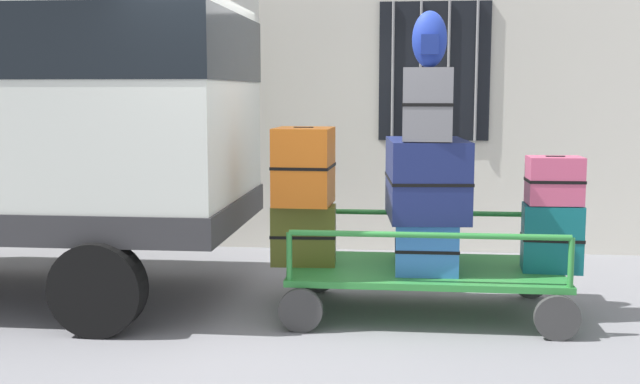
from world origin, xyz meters
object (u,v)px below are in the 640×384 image
at_px(suitcase_midleft_middle, 427,179).
at_px(backpack, 430,40).
at_px(suitcase_left_middle, 304,166).
at_px(suitcase_midleft_bottom, 425,243).
at_px(suitcase_left_bottom, 304,235).
at_px(suitcase_midleft_top, 428,104).
at_px(suitcase_center_bottom, 552,238).
at_px(luggage_cart, 425,275).
at_px(suitcase_center_middle, 554,180).

height_order(suitcase_midleft_middle, backpack, backpack).
xyz_separation_m(suitcase_left_middle, suitcase_midleft_bottom, (0.99, -0.02, -0.61)).
relative_size(suitcase_left_bottom, suitcase_midleft_bottom, 0.69).
relative_size(suitcase_midleft_top, backpack, 1.94).
bearing_deg(backpack, suitcase_center_bottom, -1.72).
bearing_deg(suitcase_center_bottom, suitcase_midleft_top, -179.48).
xyz_separation_m(luggage_cart, suitcase_left_bottom, (-0.99, 0.01, 0.30)).
relative_size(luggage_cart, suitcase_center_bottom, 4.13).
relative_size(suitcase_midleft_bottom, suitcase_midleft_top, 0.93).
bearing_deg(backpack, suitcase_midleft_top, -97.26).
distance_m(suitcase_midleft_bottom, suitcase_center_bottom, 0.99).
relative_size(suitcase_midleft_middle, backpack, 2.13).
height_order(suitcase_midleft_bottom, backpack, backpack).
relative_size(suitcase_center_bottom, suitcase_center_middle, 1.25).
distance_m(suitcase_left_bottom, suitcase_midleft_bottom, 0.99).
relative_size(suitcase_midleft_bottom, suitcase_center_bottom, 1.49).
height_order(suitcase_midleft_top, suitcase_center_bottom, suitcase_midleft_top).
bearing_deg(luggage_cart, suitcase_center_bottom, 0.06).
xyz_separation_m(suitcase_center_middle, backpack, (-0.98, 0.05, 1.09)).
bearing_deg(suitcase_midleft_middle, suitcase_midleft_top, -90.00).
height_order(luggage_cart, backpack, backpack).
xyz_separation_m(luggage_cart, suitcase_center_bottom, (0.99, 0.00, 0.32)).
distance_m(suitcase_left_bottom, suitcase_center_bottom, 1.97).
bearing_deg(suitcase_midleft_top, backpack, 82.74).
distance_m(suitcase_midleft_top, suitcase_center_bottom, 1.44).
bearing_deg(suitcase_midleft_bottom, suitcase_midleft_middle, -90.00).
xyz_separation_m(suitcase_center_bottom, suitcase_center_middle, (0.00, -0.02, 0.45)).
height_order(suitcase_left_bottom, backpack, backpack).
relative_size(suitcase_left_middle, suitcase_center_bottom, 1.18).
height_order(suitcase_center_bottom, suitcase_center_middle, suitcase_center_middle).
relative_size(suitcase_left_bottom, suitcase_midleft_middle, 0.58).
bearing_deg(suitcase_midleft_middle, suitcase_left_bottom, -179.82).
distance_m(suitcase_midleft_top, backpack, 0.50).
bearing_deg(suitcase_center_bottom, suitcase_midleft_middle, 179.23).
xyz_separation_m(suitcase_left_bottom, suitcase_center_bottom, (1.97, -0.01, 0.02)).
xyz_separation_m(suitcase_left_bottom, backpack, (0.99, 0.02, 1.56)).
bearing_deg(suitcase_midleft_top, luggage_cart, 90.00).
xyz_separation_m(suitcase_midleft_bottom, suitcase_center_middle, (0.99, -0.03, 0.52)).
xyz_separation_m(luggage_cart, suitcase_midleft_bottom, (-0.00, 0.02, 0.26)).
height_order(suitcase_left_middle, suitcase_midleft_middle, suitcase_left_middle).
bearing_deg(suitcase_left_bottom, suitcase_center_bottom, -0.30).
height_order(suitcase_left_bottom, suitcase_center_middle, suitcase_center_middle).
distance_m(suitcase_left_middle, suitcase_center_middle, 1.97).
height_order(suitcase_left_bottom, suitcase_midleft_middle, suitcase_midleft_middle).
xyz_separation_m(luggage_cart, suitcase_left_middle, (-0.99, 0.04, 0.86)).
xyz_separation_m(suitcase_midleft_bottom, backpack, (0.00, 0.01, 1.61)).
bearing_deg(suitcase_left_middle, luggage_cart, -2.17).
distance_m(suitcase_midleft_middle, suitcase_center_bottom, 1.08).
bearing_deg(suitcase_center_middle, suitcase_midleft_middle, 178.29).
relative_size(luggage_cart, suitcase_left_middle, 3.50).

